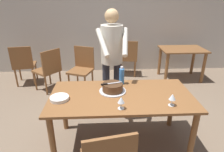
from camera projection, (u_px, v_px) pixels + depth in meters
The scene contains 15 objects.
ground_plane at pixel (120, 143), 2.68m from camera, with size 14.00×14.00×0.00m, color #7A6651.
back_wall at pixel (111, 18), 4.80m from camera, with size 10.00×0.12×2.70m, color beige.
main_dining_table at pixel (121, 102), 2.43m from camera, with size 1.75×0.88×0.75m.
cake_on_platter at pixel (113, 88), 2.45m from camera, with size 0.34×0.34×0.11m.
cake_knife at pixel (107, 84), 2.41m from camera, with size 0.27×0.09×0.02m.
plate_stack at pixel (59, 98), 2.27m from camera, with size 0.22×0.22×0.04m.
wine_glass_near at pixel (121, 100), 2.06m from camera, with size 0.08×0.08×0.14m.
wine_glass_far at pixel (172, 97), 2.12m from camera, with size 0.08×0.08×0.14m.
water_bottle at pixel (122, 76), 2.64m from camera, with size 0.07×0.07×0.25m.
person_cutting_cake at pixel (112, 54), 2.86m from camera, with size 0.46×0.57×1.72m.
background_table at pixel (182, 55), 4.54m from camera, with size 1.00×0.70×0.74m.
background_chair_0 at pixel (82, 67), 4.05m from camera, with size 0.57×0.57×0.90m.
background_chair_1 at pixel (49, 69), 3.97m from camera, with size 0.62×0.62×0.90m.
background_chair_2 at pixel (128, 57), 4.74m from camera, with size 0.50×0.50×0.90m.
background_chair_3 at pixel (24, 64), 4.25m from camera, with size 0.50×0.50×0.90m.
Camera 1 is at (-0.22, -2.10, 1.89)m, focal length 31.07 mm.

